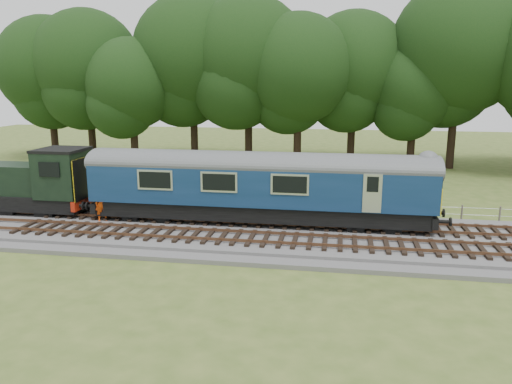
# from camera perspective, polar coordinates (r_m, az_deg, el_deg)

# --- Properties ---
(ground) EXTENTS (120.00, 120.00, 0.00)m
(ground) POSITION_cam_1_polar(r_m,az_deg,el_deg) (25.30, 11.16, -5.53)
(ground) COLOR #435C22
(ground) RESTS_ON ground
(ballast) EXTENTS (70.00, 7.00, 0.35)m
(ballast) POSITION_cam_1_polar(r_m,az_deg,el_deg) (25.24, 11.17, -5.16)
(ballast) COLOR #4C4C4F
(ballast) RESTS_ON ground
(track_north) EXTENTS (67.20, 2.40, 0.21)m
(track_north) POSITION_cam_1_polar(r_m,az_deg,el_deg) (26.51, 11.13, -3.75)
(track_north) COLOR black
(track_north) RESTS_ON ballast
(track_south) EXTENTS (67.20, 2.40, 0.21)m
(track_south) POSITION_cam_1_polar(r_m,az_deg,el_deg) (23.65, 11.28, -5.77)
(track_south) COLOR black
(track_south) RESTS_ON ballast
(fence) EXTENTS (64.00, 0.12, 1.00)m
(fence) POSITION_cam_1_polar(r_m,az_deg,el_deg) (29.61, 10.97, -2.87)
(fence) COLOR #6B6054
(fence) RESTS_ON ground
(tree_line) EXTENTS (70.00, 8.00, 18.00)m
(tree_line) POSITION_cam_1_polar(r_m,az_deg,el_deg) (46.72, 10.59, 2.76)
(tree_line) COLOR black
(tree_line) RESTS_ON ground
(dmu_railcar) EXTENTS (18.05, 2.86, 3.88)m
(dmu_railcar) POSITION_cam_1_polar(r_m,az_deg,el_deg) (26.32, 0.31, 1.28)
(dmu_railcar) COLOR black
(dmu_railcar) RESTS_ON ground
(shunter_loco) EXTENTS (8.92, 2.60, 3.38)m
(shunter_loco) POSITION_cam_1_polar(r_m,az_deg,el_deg) (31.79, -25.30, 0.86)
(shunter_loco) COLOR black
(shunter_loco) RESTS_ON ground
(worker) EXTENTS (0.85, 0.76, 1.97)m
(worker) POSITION_cam_1_polar(r_m,az_deg,el_deg) (28.12, -17.19, -1.22)
(worker) COLOR #DB450B
(worker) RESTS_ON ballast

